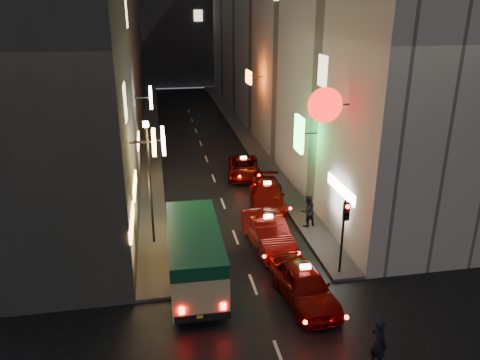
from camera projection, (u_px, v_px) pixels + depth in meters
building_left at (99, 36)px, 39.35m from camera, size 7.67×52.05×18.00m
building_right at (283, 34)px, 42.04m from camera, size 7.95×52.00×18.00m
building_far at (175, 8)px, 69.46m from camera, size 30.00×10.00×22.00m
sidewalk_left at (151, 136)px, 43.12m from camera, size 1.50×52.00×0.15m
sidewalk_right at (242, 132)px, 44.55m from camera, size 1.50×52.00×0.15m
minibus at (194, 250)px, 19.81m from camera, size 2.26×6.23×2.67m
taxi_near at (305, 282)px, 18.98m from camera, size 2.79×5.70×1.92m
taxi_second at (268, 230)px, 23.33m from camera, size 2.77×5.83×1.97m
taxi_third at (267, 194)px, 27.95m from camera, size 3.05×5.60×1.86m
taxi_far at (243, 166)px, 33.05m from camera, size 2.63×4.91×1.66m
pedestrian_crossing at (379, 340)px, 15.45m from camera, size 0.62×0.78×2.07m
pedestrian_sidewalk at (308, 209)px, 25.11m from camera, size 0.85×0.66×1.98m
traffic_light at (345, 222)px, 20.08m from camera, size 0.26×0.43×3.50m
lamp_post at (149, 175)px, 22.51m from camera, size 0.28×0.28×6.22m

